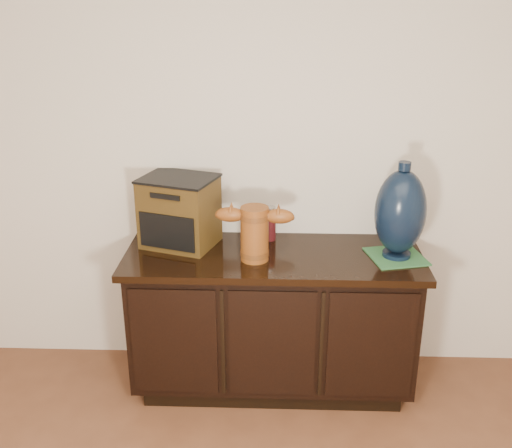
{
  "coord_description": "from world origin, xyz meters",
  "views": [
    {
      "loc": [
        0.01,
        -0.46,
        1.96
      ],
      "look_at": [
        -0.08,
        2.18,
        0.93
      ],
      "focal_mm": 42.0,
      "sensor_mm": 36.0,
      "label": 1
    }
  ],
  "objects_px": {
    "terracotta_vessel": "(255,230)",
    "tv_radio": "(180,211)",
    "sideboard": "(273,319)",
    "spray_can": "(270,224)",
    "lamp_base": "(400,213)"
  },
  "relations": [
    {
      "from": "sideboard",
      "to": "terracotta_vessel",
      "type": "distance_m",
      "value": 0.53
    },
    {
      "from": "terracotta_vessel",
      "to": "lamp_base",
      "type": "xyz_separation_m",
      "value": [
        0.69,
        0.05,
        0.08
      ]
    },
    {
      "from": "sideboard",
      "to": "lamp_base",
      "type": "bearing_deg",
      "value": -1.71
    },
    {
      "from": "terracotta_vessel",
      "to": "tv_radio",
      "type": "distance_m",
      "value": 0.42
    },
    {
      "from": "spray_can",
      "to": "lamp_base",
      "type": "bearing_deg",
      "value": -17.86
    },
    {
      "from": "tv_radio",
      "to": "spray_can",
      "type": "distance_m",
      "value": 0.47
    },
    {
      "from": "terracotta_vessel",
      "to": "lamp_base",
      "type": "bearing_deg",
      "value": 7.8
    },
    {
      "from": "tv_radio",
      "to": "lamp_base",
      "type": "relative_size",
      "value": 0.9
    },
    {
      "from": "tv_radio",
      "to": "lamp_base",
      "type": "bearing_deg",
      "value": 11.65
    },
    {
      "from": "sideboard",
      "to": "lamp_base",
      "type": "height_order",
      "value": "lamp_base"
    },
    {
      "from": "sideboard",
      "to": "tv_radio",
      "type": "relative_size",
      "value": 3.45
    },
    {
      "from": "sideboard",
      "to": "tv_radio",
      "type": "bearing_deg",
      "value": 167.1
    },
    {
      "from": "tv_radio",
      "to": "sideboard",
      "type": "bearing_deg",
      "value": 5.47
    },
    {
      "from": "tv_radio",
      "to": "lamp_base",
      "type": "height_order",
      "value": "lamp_base"
    },
    {
      "from": "lamp_base",
      "to": "sideboard",
      "type": "bearing_deg",
      "value": 178.29
    }
  ]
}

